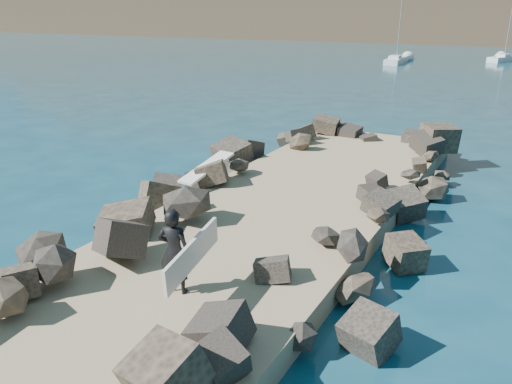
{
  "coord_description": "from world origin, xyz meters",
  "views": [
    {
      "loc": [
        6.04,
        -11.75,
        5.97
      ],
      "look_at": [
        0.0,
        -1.0,
        1.5
      ],
      "focal_mm": 35.0,
      "sensor_mm": 36.0,
      "label": 1
    }
  ],
  "objects": [
    {
      "name": "ground",
      "position": [
        0.0,
        0.0,
        0.0
      ],
      "size": [
        800.0,
        800.0,
        0.0
      ],
      "primitive_type": "plane",
      "color": "#0F384C",
      "rests_on": "ground"
    },
    {
      "name": "surfer_with_board",
      "position": [
        0.34,
        -4.81,
        1.51
      ],
      "size": [
        1.04,
        2.21,
        1.8
      ],
      "color": "black",
      "rests_on": "jetty"
    },
    {
      "name": "jetty",
      "position": [
        0.0,
        -2.0,
        0.3
      ],
      "size": [
        6.0,
        26.0,
        0.6
      ],
      "primitive_type": "cube",
      "color": "#8C7759",
      "rests_on": "ground"
    },
    {
      "name": "riprap_left",
      "position": [
        -2.9,
        -1.5,
        0.5
      ],
      "size": [
        2.6,
        22.0,
        1.0
      ],
      "primitive_type": "cube",
      "color": "black",
      "rests_on": "ground"
    },
    {
      "name": "sailboat_b",
      "position": [
        1.55,
        60.75,
        0.35
      ],
      "size": [
        3.61,
        6.59,
        7.9
      ],
      "color": "silver",
      "rests_on": "ground"
    },
    {
      "name": "surfboard_resting",
      "position": [
        -3.04,
        1.11,
        1.04
      ],
      "size": [
        0.75,
        2.34,
        0.08
      ],
      "primitive_type": "cube",
      "rotation": [
        0.0,
        0.0,
        -0.08
      ],
      "color": "white",
      "rests_on": "riprap_left"
    },
    {
      "name": "riprap_right",
      "position": [
        2.9,
        -1.5,
        0.5
      ],
      "size": [
        2.6,
        22.0,
        1.0
      ],
      "primitive_type": "cube",
      "color": "black",
      "rests_on": "ground"
    },
    {
      "name": "sailboat_a",
      "position": [
        -9.84,
        51.83,
        0.35
      ],
      "size": [
        2.12,
        7.62,
        9.04
      ],
      "color": "silver",
      "rests_on": "ground"
    }
  ]
}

